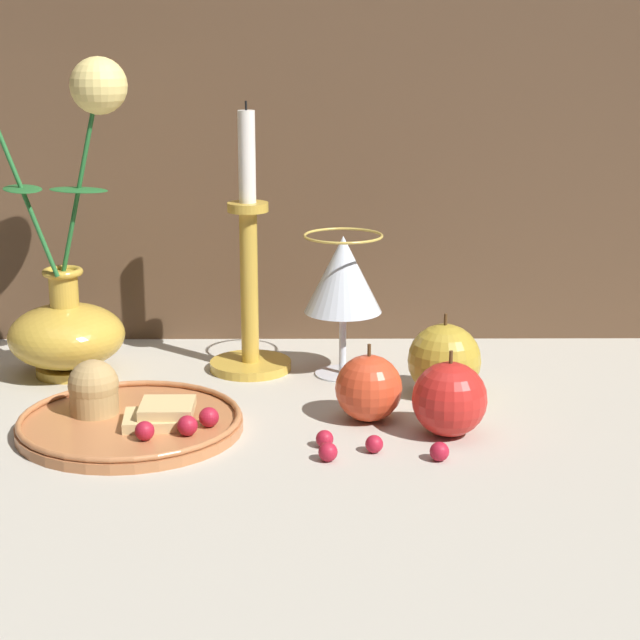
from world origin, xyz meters
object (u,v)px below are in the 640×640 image
Objects in this scene: candlestick at (251,291)px; apple_at_table_edge at (450,399)px; wine_glass at (343,279)px; plate_with_pastries at (126,416)px; apple_near_glass at (444,360)px; vase at (66,286)px; apple_beside_vase at (369,388)px.

candlestick reaches higher than apple_at_table_edge.
wine_glass is at bearing -10.44° from candlestick.
apple_at_table_edge reaches higher than plate_with_pastries.
wine_glass is at bearing 145.84° from apple_near_glass.
vase is at bearing 117.98° from plate_with_pastries.
candlestick is at bearing 169.56° from wine_glass.
apple_near_glass is (0.21, -0.09, -0.05)m from candlestick.
apple_near_glass reaches higher than plate_with_pastries.
vase is at bearing -175.10° from candlestick.
candlestick is at bearing 127.23° from apple_beside_vase.
apple_at_table_edge is at bearing -94.24° from apple_near_glass.
vase is 0.45m from apple_at_table_edge.
vase is at bearing 169.93° from apple_near_glass.
wine_glass is 0.15m from apple_near_glass.
apple_beside_vase is at bearing 151.45° from apple_at_table_edge.
vase is 2.18× the size of wine_glass.
plate_with_pastries is at bearing -141.67° from wine_glass.
vase is at bearing 179.71° from wine_glass.
apple_beside_vase is (0.02, -0.15, -0.08)m from wine_glass.
apple_near_glass is at bearing 17.08° from plate_with_pastries.
plate_with_pastries is 0.29m from wine_glass.
apple_at_table_edge is (0.10, -0.19, -0.07)m from wine_glass.
candlestick is 3.37× the size of apple_near_glass.
candlestick is at bearing 134.26° from apple_at_table_edge.
candlestick is 0.23m from apple_near_glass.
apple_beside_vase is (0.24, 0.02, 0.02)m from plate_with_pastries.
apple_near_glass is 1.07× the size of apple_at_table_edge.
vase is 1.59× the size of plate_with_pastries.
apple_beside_vase is 0.94× the size of apple_at_table_edge.
apple_at_table_edge is at bearing -45.74° from candlestick.
apple_at_table_edge is at bearing -24.96° from vase.
apple_at_table_edge is (0.20, -0.21, -0.06)m from candlestick.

